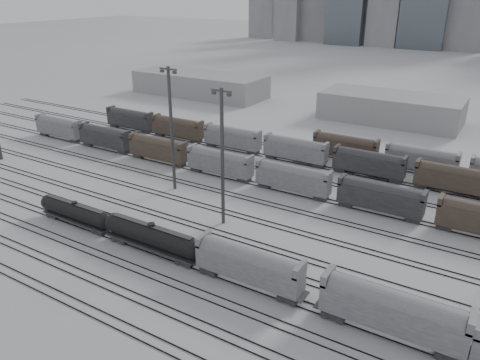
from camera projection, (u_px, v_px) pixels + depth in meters
The scene contains 13 objects.
ground at pixel (152, 255), 70.34m from camera, with size 900.00×900.00×0.00m, color silver.
tracks at pixel (217, 211), 84.10m from camera, with size 220.00×71.50×0.16m.
tank_car_a at pixel (76, 212), 78.67m from camera, with size 16.33×2.72×4.03m.
tank_car_b at pixel (152, 236), 70.40m from camera, with size 18.63×3.11×4.60m.
hopper_car_a at pixel (249, 264), 62.00m from camera, with size 15.39×3.06×5.50m.
hopper_car_b at pixel (393, 310), 52.79m from camera, with size 16.61×3.30×5.94m.
light_mast_b at pixel (171, 127), 88.71m from camera, with size 3.85×0.62×24.09m.
light_mast_c at pixel (222, 155), 75.31m from camera, with size 3.71×0.59×23.17m.
bg_string_near at pixel (293, 179), 90.63m from camera, with size 151.00×3.00×5.60m.
bg_string_mid at pixel (369, 164), 98.43m from camera, with size 151.00×3.00×5.60m.
bg_string_far at pixel (464, 168), 96.31m from camera, with size 66.00×3.00×5.60m.
warehouse_left at pixel (200, 84), 172.54m from camera, with size 50.00×18.00×8.00m, color #99999B.
warehouse_mid at pixel (391, 108), 138.86m from camera, with size 40.00×18.00×8.00m, color #99999B.
Camera 1 is at (42.87, -44.81, 37.49)m, focal length 35.00 mm.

